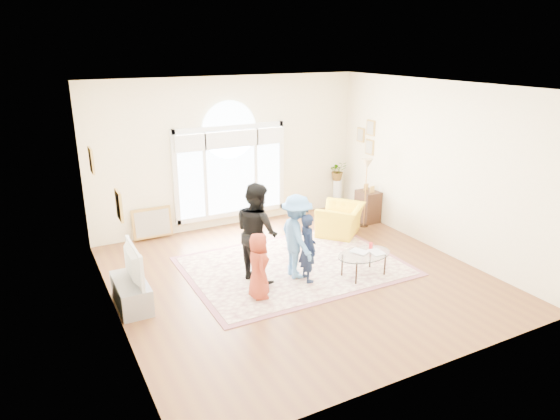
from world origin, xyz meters
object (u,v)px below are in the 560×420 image
tv_console (131,293)px  television (129,264)px  coffee_table (364,255)px  armchair (340,220)px  area_rug (294,266)px

tv_console → television: size_ratio=1.03×
tv_console → coffee_table: coffee_table is taller
tv_console → armchair: bearing=13.0°
coffee_table → tv_console: bearing=162.8°
area_rug → tv_console: bearing=-178.3°
television → armchair: size_ratio=0.99×
area_rug → armchair: bearing=30.3°
area_rug → tv_console: tv_console is taller
television → coffee_table: 3.84m
tv_console → television: television is taller
armchair → tv_console: bearing=-28.2°
coffee_table → television: bearing=162.8°
area_rug → coffee_table: (0.87, -0.89, 0.39)m
television → coffee_table: size_ratio=0.91×
coffee_table → armchair: size_ratio=1.09×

